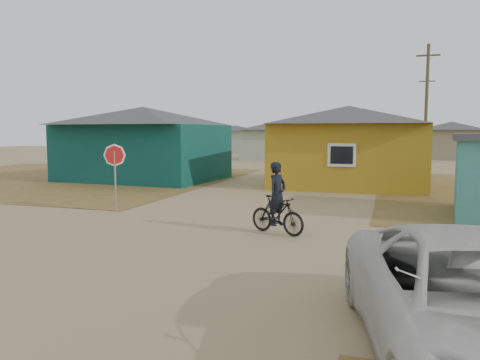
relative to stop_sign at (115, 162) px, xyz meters
name	(u,v)px	position (x,y,z in m)	size (l,w,h in m)	color
ground	(179,249)	(4.08, -3.80, -1.68)	(120.00, 120.00, 0.00)	#968056
grass_nw	(56,177)	(-9.92, 9.20, -1.67)	(20.00, 18.00, 0.00)	brown
house_teal	(144,142)	(-4.42, 9.70, 0.38)	(8.93, 7.08, 4.00)	#0A3A35
house_yellow	(348,145)	(6.58, 10.20, 0.33)	(7.72, 6.76, 3.90)	#A27D19
house_pale_west	(275,140)	(-1.92, 30.20, 0.18)	(7.04, 6.15, 3.60)	#95A28B
house_beige_east	(451,140)	(14.08, 36.20, 0.18)	(6.95, 6.05, 3.60)	gray
house_pale_north	(236,139)	(-9.92, 42.20, 0.08)	(6.28, 5.81, 3.40)	#95A28B
utility_pole_near	(426,107)	(10.58, 18.20, 2.46)	(1.40, 0.20, 8.00)	brown
utility_pole_far	(426,115)	(11.58, 34.20, 2.46)	(1.40, 0.20, 8.00)	brown
stop_sign	(115,162)	(0.00, 0.00, 0.00)	(0.74, 0.14, 2.26)	gray
cyclist	(277,208)	(5.82, -1.53, -0.99)	(1.71, 1.09, 1.88)	black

